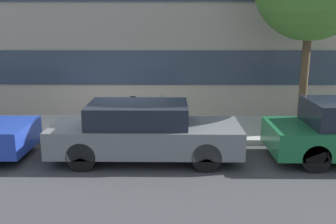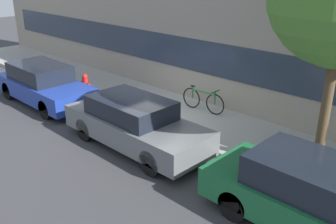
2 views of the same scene
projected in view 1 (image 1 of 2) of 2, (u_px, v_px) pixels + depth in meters
The scene contains 4 objects.
ground_plane at pixel (118, 145), 9.84m from camera, with size 56.00×56.00×0.00m, color #38383A.
sidewalk_strip at pixel (124, 128), 11.13m from camera, with size 28.00×2.67×0.14m.
parked_car_grey at pixel (144, 132), 8.66m from camera, with size 4.34×1.63×1.35m.
bicycle at pixel (147, 108), 11.64m from camera, with size 1.63×0.44×0.79m.
Camera 1 is at (1.44, -9.36, 3.13)m, focal length 40.00 mm.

